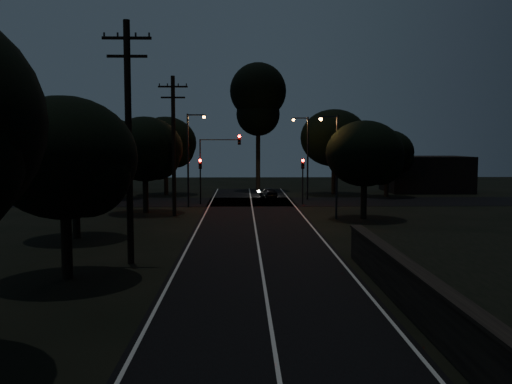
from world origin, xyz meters
name	(u,v)px	position (x,y,z in m)	size (l,w,h in m)	color
road_surface	(254,217)	(0.00, 31.12, 0.01)	(60.00, 70.00, 0.03)	black
utility_pole_mid	(129,138)	(-6.00, 15.00, 5.74)	(2.20, 0.30, 11.00)	black
utility_pole_far	(174,143)	(-6.00, 32.00, 5.48)	(2.20, 0.30, 10.50)	black
tree_left_b	(68,161)	(-7.79, 11.88, 4.81)	(5.84, 5.84, 7.42)	black
tree_left_c	(78,156)	(-10.29, 21.88, 4.76)	(5.82, 5.82, 7.36)	black
tree_left_d	(147,151)	(-8.29, 33.88, 4.92)	(5.98, 5.98, 7.59)	black
tree_far_nw	(168,144)	(-8.77, 49.87, 5.38)	(6.56, 6.56, 8.30)	black
tree_far_w	(112,146)	(-13.78, 45.87, 5.20)	(6.28, 6.28, 8.00)	black
tree_far_ne	(337,139)	(9.25, 49.85, 5.90)	(7.20, 7.20, 9.11)	black
tree_far_e	(389,153)	(14.19, 46.89, 4.44)	(5.40, 5.40, 6.85)	black
tree_right_a	(368,155)	(8.20, 29.89, 4.64)	(5.62, 5.62, 7.15)	black
tall_pine	(258,99)	(1.00, 55.00, 10.59)	(6.46, 6.46, 14.69)	black
building_left	(68,173)	(-20.00, 52.00, 2.20)	(10.00, 8.00, 4.40)	black
building_right	(426,174)	(20.00, 53.00, 2.00)	(9.00, 7.00, 4.00)	black
signal_left	(200,173)	(-4.60, 39.99, 2.84)	(0.28, 0.35, 4.10)	black
signal_right	(303,173)	(4.60, 39.99, 2.84)	(0.28, 0.35, 4.10)	black
signal_mast	(219,156)	(-2.91, 39.99, 4.34)	(3.70, 0.35, 6.25)	black
streetlight_a	(190,153)	(-5.31, 38.00, 4.64)	(1.66, 0.26, 8.00)	black
streetlight_b	(306,152)	(5.31, 44.00, 4.64)	(1.66, 0.26, 8.00)	black
streetlight_c	(335,159)	(5.83, 30.00, 4.35)	(1.46, 0.26, 7.50)	black
car	(268,193)	(1.78, 46.00, 0.52)	(1.24, 3.07, 1.05)	black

